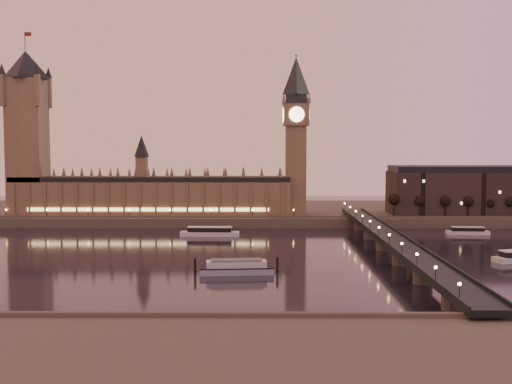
% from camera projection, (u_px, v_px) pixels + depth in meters
% --- Properties ---
extents(ground, '(700.00, 700.00, 0.00)m').
position_uv_depth(ground, '(194.00, 257.00, 297.86)').
color(ground, black).
rests_on(ground, ground).
extents(far_embankment, '(560.00, 130.00, 6.00)m').
position_uv_depth(far_embankment, '(259.00, 212.00, 461.97)').
color(far_embankment, '#423D35').
rests_on(far_embankment, ground).
extents(palace_of_westminster, '(180.00, 26.62, 52.00)m').
position_uv_depth(palace_of_westminster, '(151.00, 191.00, 417.15)').
color(palace_of_westminster, brown).
rests_on(palace_of_westminster, ground).
extents(victoria_tower, '(31.68, 31.68, 118.00)m').
position_uv_depth(victoria_tower, '(27.00, 123.00, 414.39)').
color(victoria_tower, brown).
rests_on(victoria_tower, ground).
extents(big_ben, '(17.68, 17.68, 104.00)m').
position_uv_depth(big_ben, '(296.00, 126.00, 413.36)').
color(big_ben, brown).
rests_on(big_ben, ground).
extents(westminster_bridge, '(13.20, 260.00, 15.30)m').
position_uv_depth(westminster_bridge, '(391.00, 245.00, 296.84)').
color(westminster_bridge, black).
rests_on(westminster_bridge, ground).
extents(city_block, '(155.00, 45.00, 34.00)m').
position_uv_depth(city_block, '(507.00, 189.00, 425.47)').
color(city_block, black).
rests_on(city_block, ground).
extents(bare_tree_0, '(6.27, 6.27, 12.76)m').
position_uv_depth(bare_tree_0, '(397.00, 202.00, 404.61)').
color(bare_tree_0, black).
rests_on(bare_tree_0, ground).
extents(bare_tree_1, '(6.27, 6.27, 12.76)m').
position_uv_depth(bare_tree_1, '(419.00, 202.00, 404.52)').
color(bare_tree_1, black).
rests_on(bare_tree_1, ground).
extents(bare_tree_2, '(6.27, 6.27, 12.76)m').
position_uv_depth(bare_tree_2, '(442.00, 202.00, 404.42)').
color(bare_tree_2, black).
rests_on(bare_tree_2, ground).
extents(bare_tree_3, '(6.27, 6.27, 12.76)m').
position_uv_depth(bare_tree_3, '(465.00, 202.00, 404.33)').
color(bare_tree_3, black).
rests_on(bare_tree_3, ground).
extents(bare_tree_4, '(6.27, 6.27, 12.76)m').
position_uv_depth(bare_tree_4, '(488.00, 202.00, 404.23)').
color(bare_tree_4, black).
rests_on(bare_tree_4, ground).
extents(bare_tree_5, '(6.27, 6.27, 12.76)m').
position_uv_depth(bare_tree_5, '(511.00, 202.00, 404.14)').
color(bare_tree_5, black).
rests_on(bare_tree_5, ground).
extents(cruise_boat_a, '(33.53, 8.52, 5.32)m').
position_uv_depth(cruise_boat_a, '(210.00, 232.00, 364.92)').
color(cruise_boat_a, silver).
rests_on(cruise_boat_a, ground).
extents(cruise_boat_b, '(24.63, 8.06, 4.47)m').
position_uv_depth(cruise_boat_b, '(468.00, 231.00, 371.04)').
color(cruise_boat_b, silver).
rests_on(cruise_boat_b, ground).
extents(moored_barge, '(34.27, 10.99, 6.31)m').
position_uv_depth(moored_barge, '(236.00, 267.00, 258.43)').
color(moored_barge, '#8C99B3').
rests_on(moored_barge, ground).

